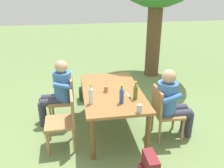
{
  "coord_description": "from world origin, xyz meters",
  "views": [
    {
      "loc": [
        3.48,
        -0.58,
        2.35
      ],
      "look_at": [
        0.0,
        0.0,
        0.85
      ],
      "focal_mm": 37.56,
      "sensor_mm": 36.0,
      "label": 1
    }
  ],
  "objects_px": {
    "dining_table": "(112,95)",
    "bottle_blue": "(122,95)",
    "chair_near_right": "(65,119)",
    "table_knife": "(129,96)",
    "person_in_plaid_shirt": "(171,100)",
    "cup_steel": "(139,108)",
    "bottle_clear": "(91,95)",
    "backpack_by_near_side": "(85,90)",
    "bottle_olive": "(135,92)",
    "chair_near_left": "(66,97)",
    "cup_terracotta": "(106,89)",
    "person_in_white_shirt": "(59,89)",
    "chair_far_right": "(164,110)"
  },
  "relations": [
    {
      "from": "dining_table",
      "to": "bottle_blue",
      "type": "distance_m",
      "value": 0.5
    },
    {
      "from": "chair_near_right",
      "to": "table_knife",
      "type": "distance_m",
      "value": 1.04
    },
    {
      "from": "dining_table",
      "to": "bottle_blue",
      "type": "xyz_separation_m",
      "value": [
        0.45,
        0.07,
        0.21
      ]
    },
    {
      "from": "person_in_plaid_shirt",
      "to": "cup_steel",
      "type": "distance_m",
      "value": 0.76
    },
    {
      "from": "bottle_clear",
      "to": "chair_near_right",
      "type": "bearing_deg",
      "value": -93.55
    },
    {
      "from": "bottle_clear",
      "to": "backpack_by_near_side",
      "type": "height_order",
      "value": "bottle_clear"
    },
    {
      "from": "chair_near_right",
      "to": "bottle_blue",
      "type": "distance_m",
      "value": 0.93
    },
    {
      "from": "backpack_by_near_side",
      "to": "bottle_blue",
      "type": "bearing_deg",
      "value": 15.84
    },
    {
      "from": "chair_near_right",
      "to": "bottle_olive",
      "type": "bearing_deg",
      "value": 90.74
    },
    {
      "from": "bottle_clear",
      "to": "chair_near_left",
      "type": "bearing_deg",
      "value": -152.25
    },
    {
      "from": "chair_near_left",
      "to": "bottle_blue",
      "type": "bearing_deg",
      "value": 45.99
    },
    {
      "from": "bottle_blue",
      "to": "bottle_olive",
      "type": "relative_size",
      "value": 1.04
    },
    {
      "from": "bottle_olive",
      "to": "table_knife",
      "type": "xyz_separation_m",
      "value": [
        -0.09,
        -0.08,
        -0.12
      ]
    },
    {
      "from": "dining_table",
      "to": "cup_terracotta",
      "type": "bearing_deg",
      "value": -75.41
    },
    {
      "from": "bottle_clear",
      "to": "bottle_olive",
      "type": "height_order",
      "value": "bottle_clear"
    },
    {
      "from": "chair_near_left",
      "to": "bottle_clear",
      "type": "xyz_separation_m",
      "value": [
        0.76,
        0.4,
        0.38
      ]
    },
    {
      "from": "cup_terracotta",
      "to": "backpack_by_near_side",
      "type": "relative_size",
      "value": 0.21
    },
    {
      "from": "person_in_plaid_shirt",
      "to": "bottle_blue",
      "type": "relative_size",
      "value": 3.97
    },
    {
      "from": "chair_near_right",
      "to": "backpack_by_near_side",
      "type": "distance_m",
      "value": 1.65
    },
    {
      "from": "person_in_white_shirt",
      "to": "cup_terracotta",
      "type": "relative_size",
      "value": 12.14
    },
    {
      "from": "chair_near_left",
      "to": "bottle_blue",
      "type": "xyz_separation_m",
      "value": [
        0.82,
        0.85,
        0.37
      ]
    },
    {
      "from": "table_knife",
      "to": "backpack_by_near_side",
      "type": "relative_size",
      "value": 0.51
    },
    {
      "from": "dining_table",
      "to": "bottle_clear",
      "type": "bearing_deg",
      "value": -43.84
    },
    {
      "from": "backpack_by_near_side",
      "to": "chair_near_right",
      "type": "bearing_deg",
      "value": -13.44
    },
    {
      "from": "chair_near_left",
      "to": "person_in_plaid_shirt",
      "type": "relative_size",
      "value": 0.74
    },
    {
      "from": "bottle_olive",
      "to": "table_knife",
      "type": "height_order",
      "value": "bottle_olive"
    },
    {
      "from": "chair_far_right",
      "to": "person_in_plaid_shirt",
      "type": "height_order",
      "value": "person_in_plaid_shirt"
    },
    {
      "from": "cup_steel",
      "to": "cup_terracotta",
      "type": "bearing_deg",
      "value": -153.96
    },
    {
      "from": "cup_terracotta",
      "to": "backpack_by_near_side",
      "type": "distance_m",
      "value": 1.39
    },
    {
      "from": "chair_near_right",
      "to": "person_in_plaid_shirt",
      "type": "relative_size",
      "value": 0.74
    },
    {
      "from": "bottle_olive",
      "to": "cup_terracotta",
      "type": "relative_size",
      "value": 2.95
    },
    {
      "from": "chair_far_right",
      "to": "cup_steel",
      "type": "height_order",
      "value": "chair_far_right"
    },
    {
      "from": "bottle_olive",
      "to": "backpack_by_near_side",
      "type": "xyz_separation_m",
      "value": [
        -1.57,
        -0.71,
        -0.63
      ]
    },
    {
      "from": "chair_near_left",
      "to": "cup_terracotta",
      "type": "bearing_deg",
      "value": 59.39
    },
    {
      "from": "cup_steel",
      "to": "chair_near_left",
      "type": "bearing_deg",
      "value": -137.66
    },
    {
      "from": "table_knife",
      "to": "person_in_white_shirt",
      "type": "bearing_deg",
      "value": -119.65
    },
    {
      "from": "bottle_blue",
      "to": "cup_terracotta",
      "type": "xyz_separation_m",
      "value": [
        -0.42,
        -0.18,
        -0.08
      ]
    },
    {
      "from": "dining_table",
      "to": "bottle_olive",
      "type": "relative_size",
      "value": 5.77
    },
    {
      "from": "chair_near_right",
      "to": "backpack_by_near_side",
      "type": "relative_size",
      "value": 1.86
    },
    {
      "from": "bottle_clear",
      "to": "bottle_blue",
      "type": "xyz_separation_m",
      "value": [
        0.06,
        0.45,
        -0.01
      ]
    },
    {
      "from": "table_knife",
      "to": "chair_near_left",
      "type": "bearing_deg",
      "value": -122.2
    },
    {
      "from": "chair_near_left",
      "to": "chair_near_right",
      "type": "distance_m",
      "value": 0.74
    },
    {
      "from": "chair_near_right",
      "to": "backpack_by_near_side",
      "type": "bearing_deg",
      "value": 166.56
    },
    {
      "from": "bottle_blue",
      "to": "backpack_by_near_side",
      "type": "distance_m",
      "value": 1.84
    },
    {
      "from": "chair_near_right",
      "to": "person_in_plaid_shirt",
      "type": "distance_m",
      "value": 1.68
    },
    {
      "from": "dining_table",
      "to": "table_knife",
      "type": "bearing_deg",
      "value": 40.58
    },
    {
      "from": "bottle_clear",
      "to": "bottle_blue",
      "type": "bearing_deg",
      "value": 82.97
    },
    {
      "from": "person_in_plaid_shirt",
      "to": "backpack_by_near_side",
      "type": "bearing_deg",
      "value": -140.73
    },
    {
      "from": "dining_table",
      "to": "chair_near_right",
      "type": "distance_m",
      "value": 0.88
    },
    {
      "from": "cup_steel",
      "to": "table_knife",
      "type": "xyz_separation_m",
      "value": [
        -0.5,
        -0.03,
        -0.06
      ]
    }
  ]
}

